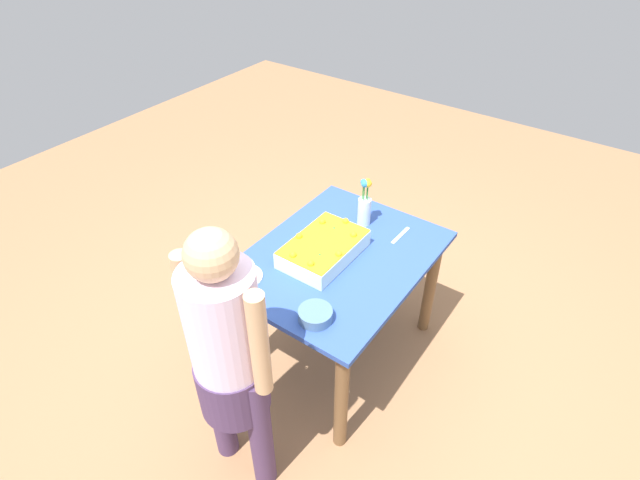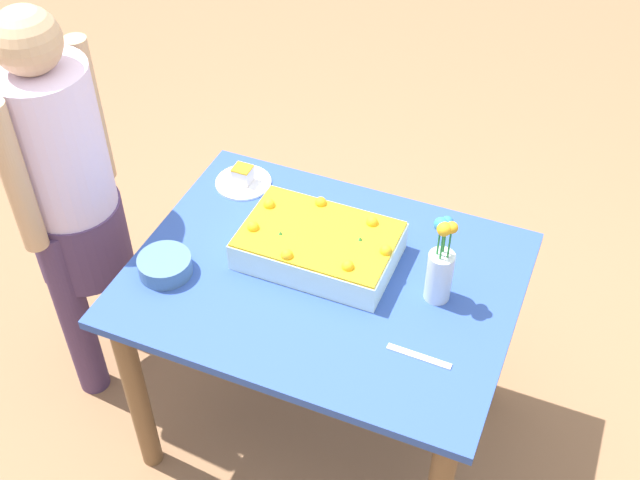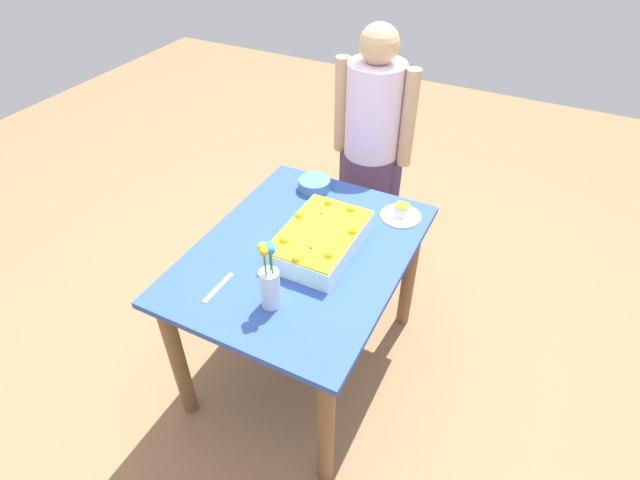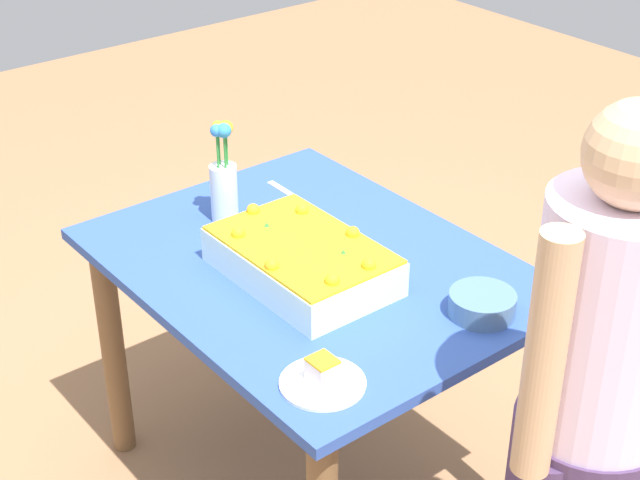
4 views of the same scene
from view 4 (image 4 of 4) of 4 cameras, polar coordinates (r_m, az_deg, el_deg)
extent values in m
cube|color=#2F4FA4|center=(2.58, -0.47, -1.57)|extent=(1.15, 0.88, 0.03)
cylinder|color=brown|center=(2.73, 12.35, -10.30)|extent=(0.07, 0.07, 0.74)
cylinder|color=brown|center=(3.31, -0.81, -1.73)|extent=(0.07, 0.07, 0.74)
cylinder|color=brown|center=(2.99, -11.96, -6.23)|extent=(0.07, 0.07, 0.74)
cube|color=white|center=(2.48, -1.05, -1.26)|extent=(0.47, 0.30, 0.09)
cube|color=gold|center=(2.45, -1.07, -0.25)|extent=(0.46, 0.30, 0.01)
sphere|color=gold|center=(2.60, -3.91, 1.74)|extent=(0.04, 0.04, 0.04)
sphere|color=gold|center=(2.49, -4.78, 0.38)|extent=(0.04, 0.04, 0.04)
sphere|color=gold|center=(2.35, -2.83, -1.48)|extent=(0.04, 0.04, 0.04)
sphere|color=gold|center=(2.29, 0.72, -2.38)|extent=(0.04, 0.04, 0.04)
sphere|color=gold|center=(2.35, 2.86, -1.46)|extent=(0.04, 0.04, 0.04)
sphere|color=gold|center=(2.49, 1.92, 0.41)|extent=(0.04, 0.04, 0.04)
sphere|color=gold|center=(2.60, -1.06, 1.76)|extent=(0.04, 0.04, 0.04)
cone|color=#2D8438|center=(2.53, -3.15, 0.83)|extent=(0.02, 0.02, 0.02)
cone|color=#2D8438|center=(2.53, -3.11, 0.86)|extent=(0.02, 0.02, 0.02)
cone|color=#2D8438|center=(2.41, 1.37, -0.73)|extent=(0.02, 0.02, 0.02)
cylinder|color=white|center=(2.14, 0.15, -8.33)|extent=(0.19, 0.19, 0.01)
cube|color=white|center=(2.12, 0.15, -7.67)|extent=(0.06, 0.06, 0.05)
cube|color=yellow|center=(2.10, 0.15, -7.02)|extent=(0.06, 0.06, 0.01)
cube|color=silver|center=(2.92, -1.91, 2.77)|extent=(0.18, 0.02, 0.00)
cylinder|color=silver|center=(2.75, -5.60, 2.73)|extent=(0.08, 0.08, 0.17)
cylinder|color=#2D8438|center=(2.70, -5.91, 5.48)|extent=(0.01, 0.01, 0.11)
sphere|color=gold|center=(2.68, -5.97, 6.56)|extent=(0.03, 0.03, 0.03)
cylinder|color=#2D8438|center=(2.68, -5.99, 5.27)|extent=(0.01, 0.01, 0.11)
sphere|color=#2F79CD|center=(2.65, -6.05, 6.36)|extent=(0.03, 0.03, 0.03)
cylinder|color=#2D8438|center=(2.67, -5.57, 5.27)|extent=(0.01, 0.01, 0.11)
sphere|color=teal|center=(2.65, -5.62, 6.36)|extent=(0.04, 0.04, 0.04)
cylinder|color=#2D8438|center=(2.69, -5.45, 5.44)|extent=(0.01, 0.01, 0.11)
sphere|color=yellow|center=(2.67, -5.51, 6.52)|extent=(0.04, 0.04, 0.04)
cylinder|color=#4B6F92|center=(2.38, 9.42, -3.70)|extent=(0.16, 0.16, 0.06)
cylinder|color=#493459|center=(2.18, 15.05, -12.88)|extent=(0.31, 0.32, 0.28)
cylinder|color=silver|center=(1.95, 16.50, -4.59)|extent=(0.30, 0.30, 0.52)
sphere|color=tan|center=(1.78, 18.09, 4.76)|extent=(0.20, 0.20, 0.20)
cylinder|color=tan|center=(1.82, 12.94, -6.75)|extent=(0.08, 0.08, 0.52)
camera|label=1|loc=(2.51, 59.64, 26.21)|focal=28.00mm
camera|label=2|loc=(3.77, 15.03, 35.01)|focal=45.00mm
camera|label=3|loc=(3.21, -32.71, 27.18)|focal=28.00mm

